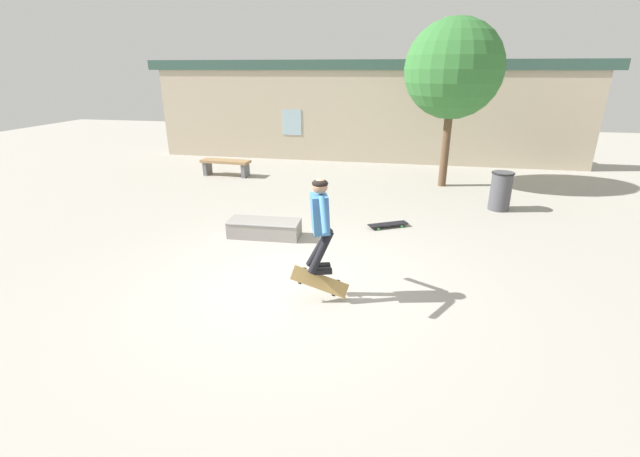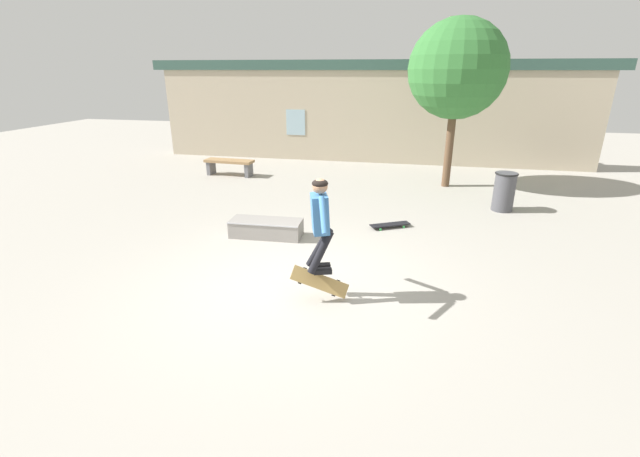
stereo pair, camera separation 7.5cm
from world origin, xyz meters
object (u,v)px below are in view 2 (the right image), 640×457
object	(u,v)px
tree_right	(457,70)
skate_ledge	(266,228)
park_bench	(229,164)
skater	(320,218)
skateboard_resting	(390,225)
trash_bin	(504,191)
skateboard_flipping	(320,282)

from	to	relation	value
tree_right	skate_ledge	world-z (taller)	tree_right
park_bench	skate_ledge	distance (m)	5.59
tree_right	skate_ledge	bearing A→B (deg)	-127.83
skater	skateboard_resting	bearing A→B (deg)	57.39
trash_bin	skateboard_flipping	distance (m)	6.12
trash_bin	skateboard_resting	world-z (taller)	trash_bin
skateboard_resting	tree_right	bearing A→B (deg)	-138.08
park_bench	skater	world-z (taller)	skater
trash_bin	skateboard_flipping	world-z (taller)	trash_bin
skateboard_flipping	skateboard_resting	size ratio (longest dim) A/B	0.95
tree_right	park_bench	xyz separation A→B (m)	(-6.64, -0.07, -2.81)
skater	skateboard_flipping	size ratio (longest dim) A/B	1.66
skate_ledge	skateboard_flipping	world-z (taller)	skateboard_flipping
trash_bin	skateboard_resting	xyz separation A→B (m)	(-2.55, -1.78, -0.41)
park_bench	skate_ledge	size ratio (longest dim) A/B	1.09
skateboard_flipping	tree_right	bearing A→B (deg)	60.38
trash_bin	skateboard_resting	bearing A→B (deg)	-145.16
skate_ledge	trash_bin	size ratio (longest dim) A/B	1.58
skater	skateboard_resting	distance (m)	3.56
skater	skateboard_flipping	world-z (taller)	skater
tree_right	trash_bin	xyz separation A→B (m)	(1.19, -2.07, -2.69)
skate_ledge	tree_right	bearing A→B (deg)	49.89
skater	skateboard_resting	size ratio (longest dim) A/B	1.58
trash_bin	park_bench	bearing A→B (deg)	165.72
skate_ledge	skateboard_flipping	size ratio (longest dim) A/B	1.76
trash_bin	skateboard_flipping	size ratio (longest dim) A/B	1.12
skate_ledge	trash_bin	bearing A→B (deg)	27.17
tree_right	trash_bin	size ratio (longest dim) A/B	4.87
trash_bin	skateboard_resting	size ratio (longest dim) A/B	1.06
park_bench	trash_bin	size ratio (longest dim) A/B	1.72
park_bench	trash_bin	xyz separation A→B (m)	(7.82, -1.99, 0.12)
skateboard_resting	skateboard_flipping	bearing A→B (deg)	47.53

